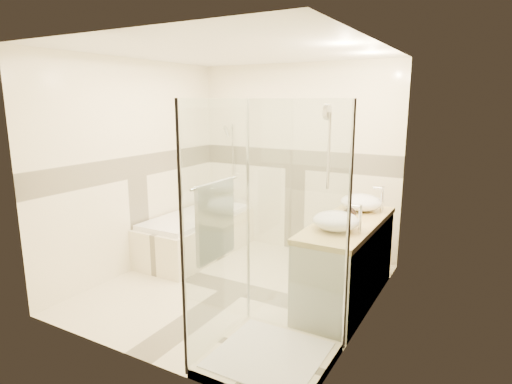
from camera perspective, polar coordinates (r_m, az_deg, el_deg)
The scene contains 12 objects.
room at distance 4.43m, azimuth -2.02°, elevation 2.13°, with size 2.82×3.02×2.52m.
bathtub at distance 5.76m, azimuth -7.85°, elevation -5.35°, with size 0.75×1.70×0.56m.
vanity at distance 4.48m, azimuth 11.97°, elevation -9.08°, with size 0.58×1.62×0.85m.
shower_enclosure at distance 3.47m, azimuth 0.64°, elevation -13.86°, with size 0.96×0.93×2.04m.
vessel_sink_near at distance 4.80m, azimuth 13.84°, elevation -1.33°, with size 0.44×0.44×0.18m, color white.
vessel_sink_far at distance 4.03m, azimuth 10.59°, elevation -3.79°, with size 0.43×0.43×0.17m, color white.
faucet_near at distance 4.73m, azimuth 16.40°, elevation -0.72°, with size 0.12×0.03×0.28m.
faucet_far at distance 3.95m, azimuth 13.60°, elevation -3.24°, with size 0.11×0.03×0.26m.
amenity_bottle_a at distance 4.36m, azimuth 12.13°, elevation -2.77°, with size 0.07×0.07×0.15m, color black.
amenity_bottle_b at distance 4.43m, azimuth 12.45°, elevation -2.49°, with size 0.12×0.12×0.16m, color black.
folded_towels at distance 5.00m, azimuth 14.47°, elevation -1.36°, with size 0.16×0.26×0.08m, color white.
rolled_towel at distance 6.21m, azimuth -4.07°, elevation -1.15°, with size 0.09×0.09×0.19m, color white.
Camera 1 is at (2.33, -3.70, 2.02)m, focal length 30.00 mm.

